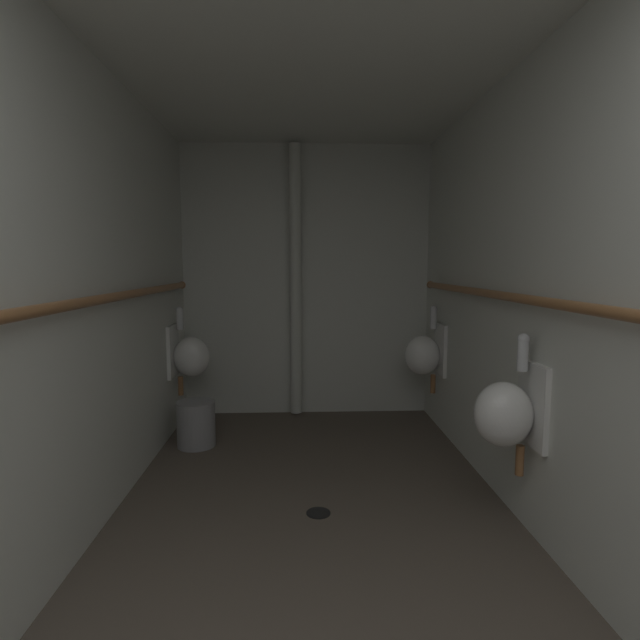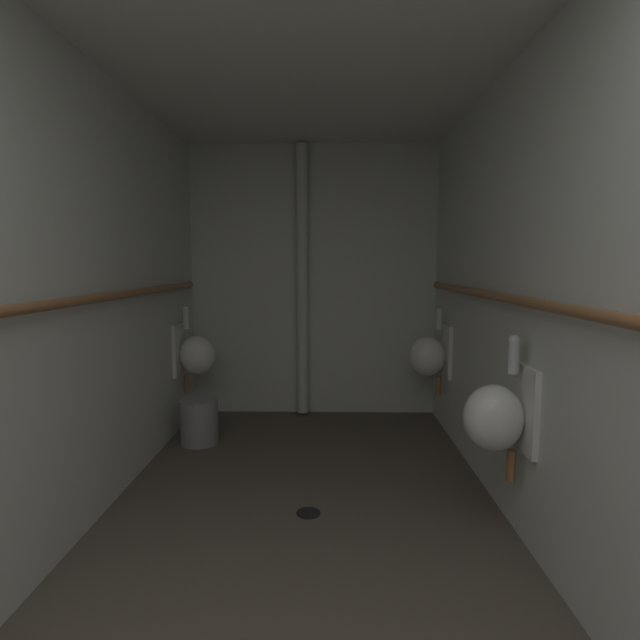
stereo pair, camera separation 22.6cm
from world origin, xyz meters
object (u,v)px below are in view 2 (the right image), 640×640
object	(u,v)px
urinal_left_mid	(195,354)
urinal_right_mid	(498,416)
standpipe_back_wall	(302,282)
floor_drain	(308,513)
urinal_right_far	(430,355)
waste_bin	(199,421)

from	to	relation	value
urinal_left_mid	urinal_right_mid	bearing A→B (deg)	-40.33
standpipe_back_wall	floor_drain	size ratio (longest dim) A/B	17.67
urinal_right_mid	floor_drain	distance (m)	1.20
urinal_right_far	standpipe_back_wall	bearing A→B (deg)	157.60
urinal_right_mid	standpipe_back_wall	world-z (taller)	standpipe_back_wall
urinal_right_far	standpipe_back_wall	world-z (taller)	standpipe_back_wall
urinal_right_far	floor_drain	size ratio (longest dim) A/B	5.39
urinal_right_mid	standpipe_back_wall	bearing A→B (deg)	117.35
urinal_right_mid	waste_bin	bearing A→B (deg)	144.26
urinal_left_mid	standpipe_back_wall	bearing A→B (deg)	25.69
standpipe_back_wall	floor_drain	bearing A→B (deg)	-86.01
urinal_left_mid	urinal_right_far	size ratio (longest dim) A/B	1.00
floor_drain	standpipe_back_wall	bearing A→B (deg)	93.99
floor_drain	urinal_right_far	bearing A→B (deg)	55.79
standpipe_back_wall	waste_bin	distance (m)	1.55
standpipe_back_wall	floor_drain	xyz separation A→B (m)	(0.13, -1.88, -1.26)
urinal_left_mid	waste_bin	size ratio (longest dim) A/B	2.13
urinal_right_far	waste_bin	size ratio (longest dim) A/B	2.13
urinal_left_mid	waste_bin	bearing A→B (deg)	-71.46
urinal_left_mid	standpipe_back_wall	xyz separation A→B (m)	(0.90, 0.43, 0.60)
urinal_left_mid	floor_drain	size ratio (longest dim) A/B	5.39
urinal_right_mid	standpipe_back_wall	size ratio (longest dim) A/B	0.31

